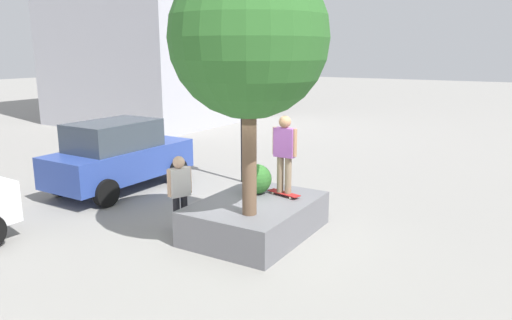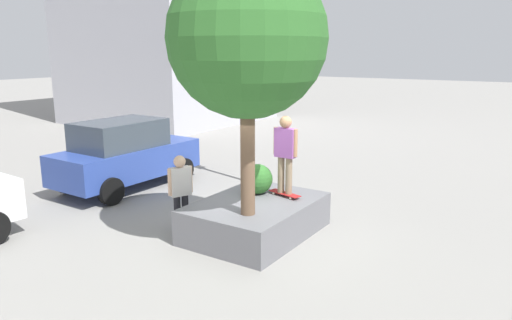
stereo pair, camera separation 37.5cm
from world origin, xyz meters
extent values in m
plane|color=gray|center=(0.00, 0.00, 0.00)|extent=(120.00, 120.00, 0.00)
cube|color=slate|center=(-0.02, 0.04, 0.37)|extent=(2.93, 2.12, 0.73)
cylinder|color=brown|center=(-0.78, -0.27, 2.00)|extent=(0.28, 0.28, 2.53)
sphere|color=#2D6628|center=(-0.78, -0.27, 4.08)|extent=(2.94, 2.94, 2.94)
sphere|color=#2D6628|center=(0.48, 0.32, 1.07)|extent=(0.67, 0.67, 0.67)
cube|color=#A51E1E|center=(0.63, -0.29, 0.80)|extent=(0.39, 0.83, 0.02)
sphere|color=beige|center=(0.61, -0.02, 0.76)|extent=(0.06, 0.06, 0.06)
sphere|color=beige|center=(0.77, -0.06, 0.76)|extent=(0.06, 0.06, 0.06)
sphere|color=beige|center=(0.49, -0.52, 0.76)|extent=(0.06, 0.06, 0.06)
sphere|color=beige|center=(0.65, -0.56, 0.76)|extent=(0.06, 0.06, 0.06)
cylinder|color=#847056|center=(0.63, -0.38, 1.21)|extent=(0.15, 0.15, 0.81)
cylinder|color=#847056|center=(0.63, -0.19, 1.21)|extent=(0.15, 0.15, 0.81)
cube|color=#8C4C99|center=(0.63, -0.29, 1.93)|extent=(0.19, 0.46, 0.63)
cylinder|color=#9E7251|center=(0.63, -0.53, 1.95)|extent=(0.10, 0.10, 0.60)
cylinder|color=#9E7251|center=(0.63, -0.05, 1.95)|extent=(0.10, 0.10, 0.60)
sphere|color=#9E7251|center=(0.63, -0.29, 2.38)|extent=(0.26, 0.26, 0.26)
cube|color=#2D479E|center=(0.99, 5.09, 0.78)|extent=(4.25, 1.82, 0.85)
cube|color=#38424C|center=(0.78, 5.10, 1.59)|extent=(2.39, 1.59, 0.76)
cylinder|color=black|center=(2.35, 5.97, 0.36)|extent=(0.72, 0.22, 0.72)
cylinder|color=black|center=(2.33, 4.19, 0.36)|extent=(0.72, 0.22, 0.72)
cylinder|color=black|center=(-0.35, 6.00, 0.36)|extent=(0.72, 0.22, 0.72)
cylinder|color=black|center=(-0.38, 4.22, 0.36)|extent=(0.72, 0.22, 0.72)
cylinder|color=black|center=(3.38, 2.53, 1.61)|extent=(0.12, 0.12, 3.22)
cube|color=black|center=(3.38, 2.53, 3.64)|extent=(0.30, 0.33, 0.85)
sphere|color=red|center=(3.53, 2.50, 3.89)|extent=(0.14, 0.14, 0.14)
sphere|color=gold|center=(3.53, 2.50, 3.61)|extent=(0.14, 0.14, 0.14)
sphere|color=green|center=(3.53, 2.50, 3.33)|extent=(0.14, 0.14, 0.14)
cylinder|color=black|center=(-0.63, 1.50, 0.40)|extent=(0.15, 0.15, 0.80)
cylinder|color=black|center=(-0.80, 1.57, 0.40)|extent=(0.15, 0.15, 0.80)
cube|color=silver|center=(-0.71, 1.53, 1.11)|extent=(0.49, 0.35, 0.62)
cylinder|color=#D8AD8C|center=(-0.50, 1.44, 1.12)|extent=(0.10, 0.10, 0.59)
cylinder|color=#D8AD8C|center=(-0.93, 1.63, 1.12)|extent=(0.10, 0.10, 0.59)
sphere|color=#D8AD8C|center=(-0.71, 1.53, 1.55)|extent=(0.26, 0.26, 0.26)
camera|label=1|loc=(-8.31, -4.94, 3.85)|focal=33.49mm
camera|label=2|loc=(-8.11, -5.25, 3.85)|focal=33.49mm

